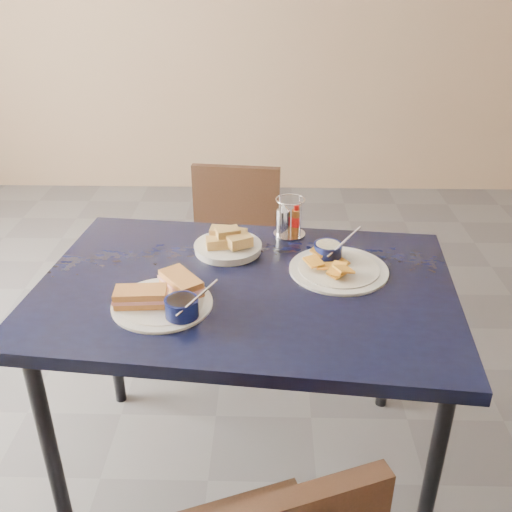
{
  "coord_description": "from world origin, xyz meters",
  "views": [
    {
      "loc": [
        -0.18,
        -1.68,
        1.61
      ],
      "look_at": [
        -0.21,
        -0.2,
        0.82
      ],
      "focal_mm": 40.0,
      "sensor_mm": 36.0,
      "label": 1
    }
  ],
  "objects_px": {
    "condiment_caddy": "(288,220)",
    "chair_far": "(232,248)",
    "dining_table": "(246,302)",
    "sandwich_plate": "(166,298)",
    "plantain_plate": "(335,263)",
    "bread_basket": "(228,244)"
  },
  "relations": [
    {
      "from": "plantain_plate",
      "to": "bread_basket",
      "type": "relative_size",
      "value": 1.4
    },
    {
      "from": "plantain_plate",
      "to": "chair_far",
      "type": "bearing_deg",
      "value": 118.05
    },
    {
      "from": "condiment_caddy",
      "to": "sandwich_plate",
      "type": "bearing_deg",
      "value": -127.22
    },
    {
      "from": "plantain_plate",
      "to": "condiment_caddy",
      "type": "xyz_separation_m",
      "value": [
        -0.14,
        0.24,
        0.04
      ]
    },
    {
      "from": "dining_table",
      "to": "plantain_plate",
      "type": "distance_m",
      "value": 0.3
    },
    {
      "from": "sandwich_plate",
      "to": "condiment_caddy",
      "type": "relative_size",
      "value": 2.24
    },
    {
      "from": "plantain_plate",
      "to": "condiment_caddy",
      "type": "relative_size",
      "value": 2.23
    },
    {
      "from": "sandwich_plate",
      "to": "bread_basket",
      "type": "distance_m",
      "value": 0.36
    },
    {
      "from": "chair_far",
      "to": "condiment_caddy",
      "type": "xyz_separation_m",
      "value": [
        0.23,
        -0.45,
        0.34
      ]
    },
    {
      "from": "sandwich_plate",
      "to": "plantain_plate",
      "type": "distance_m",
      "value": 0.54
    },
    {
      "from": "dining_table",
      "to": "sandwich_plate",
      "type": "bearing_deg",
      "value": -149.92
    },
    {
      "from": "condiment_caddy",
      "to": "plantain_plate",
      "type": "bearing_deg",
      "value": -59.65
    },
    {
      "from": "chair_far",
      "to": "sandwich_plate",
      "type": "relative_size",
      "value": 2.66
    },
    {
      "from": "chair_far",
      "to": "dining_table",
      "type": "bearing_deg",
      "value": -83.15
    },
    {
      "from": "dining_table",
      "to": "chair_far",
      "type": "relative_size",
      "value": 1.6
    },
    {
      "from": "dining_table",
      "to": "bread_basket",
      "type": "relative_size",
      "value": 5.96
    },
    {
      "from": "bread_basket",
      "to": "condiment_caddy",
      "type": "relative_size",
      "value": 1.6
    },
    {
      "from": "chair_far",
      "to": "sandwich_plate",
      "type": "bearing_deg",
      "value": -97.55
    },
    {
      "from": "condiment_caddy",
      "to": "dining_table",
      "type": "bearing_deg",
      "value": -111.78
    },
    {
      "from": "condiment_caddy",
      "to": "chair_far",
      "type": "bearing_deg",
      "value": 116.8
    },
    {
      "from": "dining_table",
      "to": "sandwich_plate",
      "type": "xyz_separation_m",
      "value": [
        -0.21,
        -0.12,
        0.09
      ]
    },
    {
      "from": "dining_table",
      "to": "plantain_plate",
      "type": "height_order",
      "value": "plantain_plate"
    }
  ]
}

